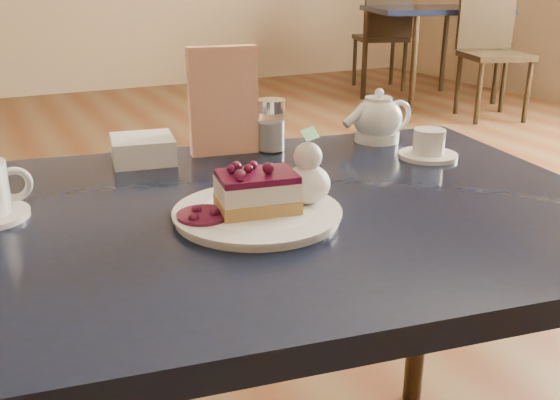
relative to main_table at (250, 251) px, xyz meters
name	(u,v)px	position (x,y,z in m)	size (l,w,h in m)	color
main_table	(250,251)	(0.00, 0.00, 0.00)	(1.19, 0.89, 0.68)	black
dessert_plate	(257,214)	(-0.01, -0.04, 0.08)	(0.23, 0.23, 0.01)	white
cheesecake_slice	(257,192)	(-0.01, -0.04, 0.11)	(0.12, 0.09, 0.05)	tan
whipped_cream	(307,184)	(0.07, -0.05, 0.11)	(0.07, 0.07, 0.06)	white
berry_sauce	(203,215)	(-0.08, -0.04, 0.09)	(0.07, 0.07, 0.01)	#380518
tea_set	(387,125)	(0.39, 0.20, 0.11)	(0.17, 0.25, 0.10)	white
menu_card	(223,101)	(0.08, 0.28, 0.17)	(0.13, 0.03, 0.20)	#FFD1A3
sugar_shaker	(271,125)	(0.16, 0.26, 0.12)	(0.05, 0.05, 0.10)	white
napkin_stack	(143,149)	(-0.07, 0.30, 0.09)	(0.11, 0.11, 0.05)	white
bg_table_far_right	(427,93)	(3.02, 3.21, -0.54)	(1.19, 1.80, 1.20)	black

